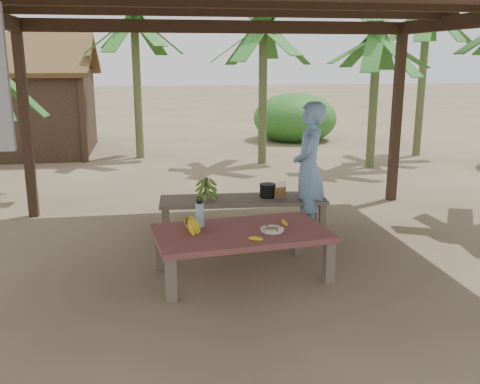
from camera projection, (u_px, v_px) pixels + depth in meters
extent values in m
plane|color=brown|center=(250.00, 261.00, 6.14)|extent=(80.00, 80.00, 0.00)
cube|color=black|center=(26.00, 125.00, 7.55)|extent=(0.13, 0.13, 2.70)
cube|color=black|center=(396.00, 117.00, 8.47)|extent=(0.13, 0.13, 2.70)
cube|color=black|center=(221.00, 27.00, 7.68)|extent=(5.80, 0.14, 0.18)
cube|color=brown|center=(171.00, 279.00, 5.08)|extent=(0.11, 0.11, 0.44)
cube|color=brown|center=(329.00, 262.00, 5.52)|extent=(0.11, 0.11, 0.44)
cube|color=brown|center=(159.00, 250.00, 5.86)|extent=(0.11, 0.11, 0.44)
cube|color=brown|center=(298.00, 236.00, 6.30)|extent=(0.11, 0.11, 0.44)
cube|color=maroon|center=(241.00, 233.00, 5.63)|extent=(1.90, 1.19, 0.06)
cube|color=brown|center=(165.00, 224.00, 6.85)|extent=(0.08, 0.08, 0.40)
cube|color=brown|center=(322.00, 219.00, 7.06)|extent=(0.08, 0.08, 0.40)
cube|color=brown|center=(166.00, 214.00, 7.29)|extent=(0.08, 0.08, 0.40)
cube|color=brown|center=(314.00, 209.00, 7.50)|extent=(0.08, 0.08, 0.40)
cube|color=brown|center=(243.00, 200.00, 7.12)|extent=(2.23, 0.74, 0.05)
cylinder|color=white|center=(272.00, 231.00, 5.60)|extent=(0.23, 0.23, 0.01)
cylinder|color=white|center=(272.00, 229.00, 5.59)|extent=(0.25, 0.25, 0.02)
cube|color=brown|center=(272.00, 229.00, 5.59)|extent=(0.14, 0.12, 0.02)
ellipsoid|color=yellow|center=(256.00, 239.00, 5.30)|extent=(0.15, 0.05, 0.04)
ellipsoid|color=yellow|center=(284.00, 223.00, 5.82)|extent=(0.08, 0.15, 0.04)
cylinder|color=#4195CD|center=(200.00, 215.00, 5.74)|extent=(0.09, 0.09, 0.26)
cylinder|color=black|center=(200.00, 202.00, 5.70)|extent=(0.07, 0.07, 0.03)
torus|color=black|center=(199.00, 199.00, 5.69)|extent=(0.06, 0.01, 0.06)
cylinder|color=black|center=(268.00, 191.00, 7.14)|extent=(0.21, 0.21, 0.18)
imported|color=#7DAEED|center=(309.00, 168.00, 6.96)|extent=(0.62, 0.74, 1.73)
cube|color=black|center=(4.00, 112.00, 12.81)|extent=(4.00, 3.00, 2.00)
cube|color=brown|center=(7.00, 54.00, 13.29)|extent=(4.40, 1.73, 1.00)
cylinder|color=#596638|center=(373.00, 102.00, 11.08)|extent=(0.18, 0.18, 2.75)
cylinder|color=#596638|center=(263.00, 96.00, 11.45)|extent=(0.18, 0.18, 2.96)
cylinder|color=#596638|center=(137.00, 89.00, 12.07)|extent=(0.18, 0.18, 3.17)
cylinder|color=#596638|center=(422.00, 83.00, 12.36)|extent=(0.18, 0.18, 3.40)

